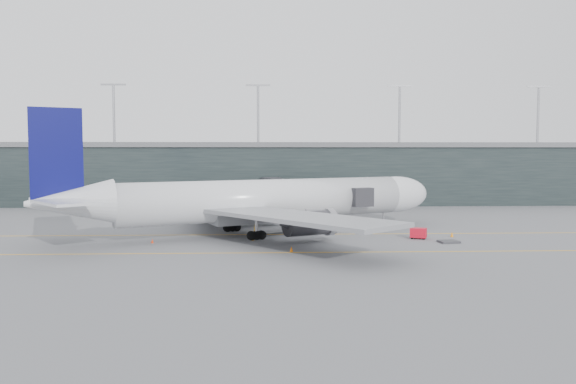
{
  "coord_description": "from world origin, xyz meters",
  "views": [
    {
      "loc": [
        6.84,
        -90.64,
        12.69
      ],
      "look_at": [
        10.29,
        -4.0,
        6.63
      ],
      "focal_mm": 35.0,
      "sensor_mm": 36.0,
      "label": 1
    }
  ],
  "objects": [
    {
      "name": "cone_nose",
      "position": [
        34.94,
        -7.68,
        0.38
      ],
      "size": [
        0.48,
        0.48,
        0.77
      ],
      "primitive_type": "cone",
      "color": "orange",
      "rests_on": "ground"
    },
    {
      "name": "ground",
      "position": [
        0.0,
        0.0,
        0.0
      ],
      "size": [
        320.0,
        320.0,
        0.0
      ],
      "primitive_type": "plane",
      "color": "#5D5D62",
      "rests_on": "ground"
    },
    {
      "name": "cone_tail",
      "position": [
        -9.15,
        -11.69,
        0.31
      ],
      "size": [
        0.39,
        0.39,
        0.62
      ],
      "primitive_type": "cone",
      "color": "red",
      "rests_on": "ground"
    },
    {
      "name": "main_aircraft",
      "position": [
        6.68,
        -3.31,
        5.22
      ],
      "size": [
        63.07,
        58.05,
        18.61
      ],
      "rotation": [
        0.0,
        0.0,
        0.43
      ],
      "color": "silver",
      "rests_on": "ground"
    },
    {
      "name": "terminal",
      "position": [
        -0.0,
        58.0,
        7.62
      ],
      "size": [
        240.0,
        36.0,
        29.0
      ],
      "color": "black",
      "rests_on": "ground"
    },
    {
      "name": "baggage_dolly",
      "position": [
        32.71,
        -12.95,
        0.16
      ],
      "size": [
        2.98,
        2.53,
        0.27
      ],
      "primitive_type": "cube",
      "rotation": [
        0.0,
        0.0,
        0.15
      ],
      "color": "#35353A",
      "rests_on": "ground"
    },
    {
      "name": "cone_wing_stbd",
      "position": [
        10.12,
        -19.44,
        0.35
      ],
      "size": [
        0.44,
        0.44,
        0.7
      ],
      "primitive_type": "cone",
      "color": "orange",
      "rests_on": "ground"
    },
    {
      "name": "taxiline_lead_main",
      "position": [
        5.0,
        20.0,
        0.01
      ],
      "size": [
        0.25,
        60.0,
        0.02
      ],
      "primitive_type": "cube",
      "color": "#EBA216",
      "rests_on": "ground"
    },
    {
      "name": "cone_wing_port",
      "position": [
        10.85,
        11.14,
        0.32
      ],
      "size": [
        0.4,
        0.4,
        0.63
      ],
      "primitive_type": "cone",
      "color": "#E1590C",
      "rests_on": "ground"
    },
    {
      "name": "uld_c",
      "position": [
        0.14,
        9.67,
        1.09
      ],
      "size": [
        2.66,
        2.33,
        2.07
      ],
      "rotation": [
        0.0,
        0.0,
        -0.25
      ],
      "color": "#36353A",
      "rests_on": "ground"
    },
    {
      "name": "gse_cart",
      "position": [
        29.37,
        -9.28,
        0.89
      ],
      "size": [
        2.73,
        2.26,
        1.6
      ],
      "rotation": [
        0.0,
        0.0,
        -0.38
      ],
      "color": "red",
      "rests_on": "ground"
    },
    {
      "name": "jet_bridge",
      "position": [
        15.67,
        24.64,
        5.3
      ],
      "size": [
        19.81,
        44.5,
        7.08
      ],
      "rotation": [
        0.0,
        0.0,
        0.37
      ],
      "color": "#2A2A2F",
      "rests_on": "ground"
    },
    {
      "name": "uld_a",
      "position": [
        -5.03,
        10.3,
        0.93
      ],
      "size": [
        2.02,
        1.65,
        1.77
      ],
      "rotation": [
        0.0,
        0.0,
        -0.05
      ],
      "color": "#36353A",
      "rests_on": "ground"
    },
    {
      "name": "uld_b",
      "position": [
        -2.85,
        11.8,
        1.01
      ],
      "size": [
        2.42,
        2.1,
        1.92
      ],
      "rotation": [
        0.0,
        0.0,
        0.22
      ],
      "color": "#36353A",
      "rests_on": "ground"
    },
    {
      "name": "taxiline_b",
      "position": [
        0.0,
        -20.0,
        0.01
      ],
      "size": [
        160.0,
        0.25,
        0.02
      ],
      "primitive_type": "cube",
      "color": "#EBA216",
      "rests_on": "ground"
    },
    {
      "name": "taxiline_a",
      "position": [
        0.0,
        -4.0,
        0.01
      ],
      "size": [
        160.0,
        0.25,
        0.02
      ],
      "primitive_type": "cube",
      "color": "#EBA216",
      "rests_on": "ground"
    }
  ]
}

